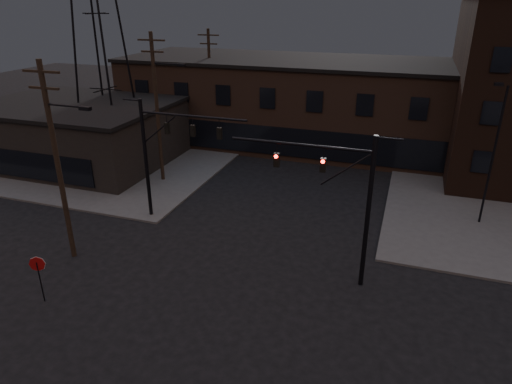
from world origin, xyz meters
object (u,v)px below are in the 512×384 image
stop_sign (38,269)px  car_crossing (294,143)px  traffic_signal_near (346,194)px  traffic_signal_far (162,147)px

stop_sign → car_crossing: stop_sign is taller
traffic_signal_near → car_crossing: (-7.86, 20.73, -4.20)m
traffic_signal_near → stop_sign: size_ratio=3.23×
traffic_signal_far → car_crossing: traffic_signal_far is taller
car_crossing → traffic_signal_near: bearing=-83.9°
traffic_signal_near → car_crossing: traffic_signal_near is taller
traffic_signal_far → stop_sign: size_ratio=3.23×
traffic_signal_far → car_crossing: size_ratio=1.81×
stop_sign → traffic_signal_far: bearing=82.7°
traffic_signal_far → stop_sign: bearing=-97.3°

